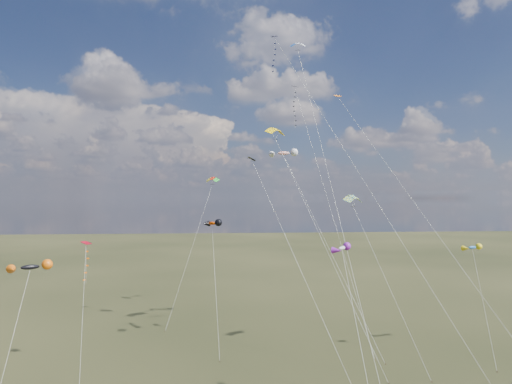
{
  "coord_description": "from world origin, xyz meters",
  "views": [
    {
      "loc": [
        -5.32,
        -38.89,
        18.21
      ],
      "look_at": [
        0.0,
        18.0,
        19.0
      ],
      "focal_mm": 32.0,
      "sensor_mm": 36.0,
      "label": 1
    }
  ],
  "objects": [
    {
      "name": "parafoil_yellow",
      "position": [
        2.82,
        20.35,
        27.21
      ],
      "size": [
        10.7,
        17.36,
        28.03
      ],
      "color": "yellow",
      "rests_on": "ground"
    },
    {
      "name": "parafoil_striped",
      "position": [
        11.13,
        13.55,
        18.32
      ],
      "size": [
        6.59,
        10.28,
        19.02
      ],
      "color": "#DCD90A",
      "rests_on": "ground"
    },
    {
      "name": "novelty_redwhite_stripe",
      "position": [
        4.54,
        24.52,
        24.51
      ],
      "size": [
        10.81,
        15.75,
        25.23
      ],
      "color": "red",
      "rests_on": "ground"
    },
    {
      "name": "novelty_blue_yellow",
      "position": [
        25.98,
        13.72,
        12.2
      ],
      "size": [
        2.96,
        8.05,
        12.69
      ],
      "color": "#1D5BAD",
      "rests_on": "ground"
    },
    {
      "name": "parafoil_tricolor",
      "position": [
        -5.53,
        35.73,
        21.33
      ],
      "size": [
        7.67,
        12.41,
        22.03
      ],
      "color": "yellow",
      "rests_on": "ground"
    },
    {
      "name": "novelty_orange_black",
      "position": [
        -5.49,
        20.26,
        14.94
      ],
      "size": [
        2.62,
        9.55,
        15.54
      ],
      "color": "#E54002",
      "rests_on": "ground"
    },
    {
      "name": "parafoil_blue_white",
      "position": [
        5.39,
        17.76,
        37.52
      ],
      "size": [
        3.97,
        24.2,
        38.45
      ],
      "color": "blue",
      "rests_on": "ground"
    },
    {
      "name": "diamond_orange_center",
      "position": [
        14.04,
        6.35,
        19.56
      ],
      "size": [
        14.95,
        18.15,
        30.25
      ],
      "color": "orange",
      "rests_on": "ground"
    },
    {
      "name": "diamond_red_low",
      "position": [
        -18.87,
        11.22,
        10.91
      ],
      "size": [
        2.02,
        7.92,
        13.59
      ],
      "color": "#A90014",
      "rests_on": "ground"
    },
    {
      "name": "diamond_navy_tall",
      "position": [
        4.05,
        18.31,
        34.06
      ],
      "size": [
        17.81,
        22.25,
        39.63
      ],
      "color": "#100E44",
      "rests_on": "ground"
    },
    {
      "name": "diamond_black_mid",
      "position": [
        1.32,
        10.59,
        16.93
      ],
      "size": [
        9.04,
        14.01,
        23.05
      ],
      "color": "black",
      "rests_on": "ground"
    },
    {
      "name": "diamond_black_high",
      "position": [
        7.42,
        28.77,
        30.45
      ],
      "size": [
        6.39,
        19.46,
        35.57
      ],
      "color": "black",
      "rests_on": "ground"
    },
    {
      "name": "novelty_white_purple",
      "position": [
        5.34,
        -1.88,
        14.0
      ],
      "size": [
        2.06,
        8.98,
        14.44
      ],
      "color": "silver",
      "rests_on": "ground"
    },
    {
      "name": "novelty_black_orange",
      "position": [
        -22.79,
        6.6,
        11.6
      ],
      "size": [
        3.49,
        10.06,
        12.21
      ],
      "color": "black",
      "rests_on": "ground"
    }
  ]
}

